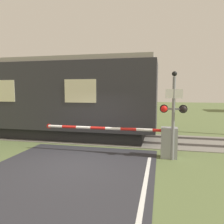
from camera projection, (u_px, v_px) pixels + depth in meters
The scene contains 5 objects.
ground_plane at pixel (79, 162), 7.81m from camera, with size 80.00×80.00×0.00m, color #5B6B3D.
track_bed at pixel (106, 138), 11.57m from camera, with size 36.00×3.20×0.13m.
train at pixel (21, 98), 12.45m from camera, with size 15.26×3.09×4.18m.
crossing_barrier at pixel (158, 140), 8.33m from camera, with size 5.37×0.44×1.16m.
signal_post at pixel (173, 110), 7.87m from camera, with size 0.97×0.26×3.23m.
Camera 1 is at (2.83, -7.14, 2.57)m, focal length 35.00 mm.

